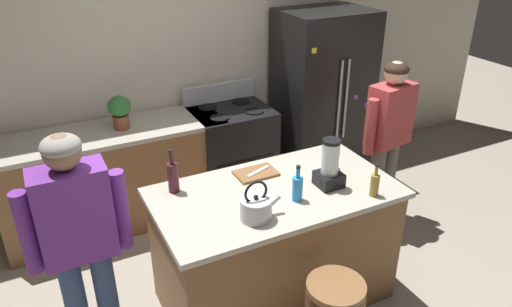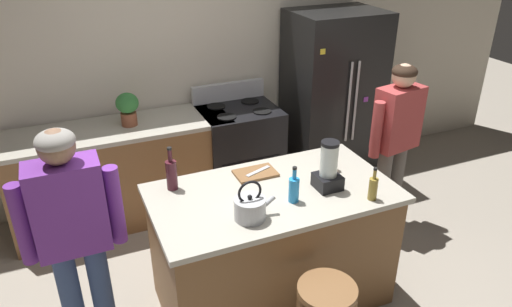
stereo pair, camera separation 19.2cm
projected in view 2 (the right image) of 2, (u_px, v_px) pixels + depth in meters
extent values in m
plane|color=#9E9384|center=(271.00, 295.00, 3.71)|extent=(14.00, 14.00, 0.00)
cube|color=beige|center=(189.00, 61.00, 4.71)|extent=(8.00, 0.10, 2.70)
cube|color=brown|center=(272.00, 249.00, 3.51)|extent=(1.62, 0.86, 0.90)
cube|color=#B2AD9E|center=(273.00, 194.00, 3.30)|extent=(1.68, 0.92, 0.04)
cube|color=brown|center=(125.00, 175.00, 4.50)|extent=(2.00, 0.64, 0.90)
cube|color=#B2AD9E|center=(119.00, 129.00, 4.29)|extent=(2.00, 0.64, 0.04)
cube|color=black|center=(332.00, 99.00, 5.03)|extent=(0.90, 0.70, 1.81)
cylinder|color=#B7BABF|center=(349.00, 103.00, 4.67)|extent=(0.02, 0.02, 0.81)
cylinder|color=#B7BABF|center=(356.00, 102.00, 4.70)|extent=(0.02, 0.02, 0.81)
cube|color=yellow|center=(323.00, 52.00, 4.33)|extent=(0.05, 0.01, 0.05)
cube|color=purple|center=(377.00, 107.00, 4.86)|extent=(0.05, 0.01, 0.05)
cube|color=purple|center=(366.00, 99.00, 4.76)|extent=(0.05, 0.01, 0.05)
cube|color=black|center=(240.00, 153.00, 4.87)|extent=(0.76, 0.64, 0.94)
cube|color=black|center=(252.00, 171.00, 4.63)|extent=(0.60, 0.01, 0.24)
cube|color=#B7BABF|center=(228.00, 91.00, 4.86)|extent=(0.76, 0.06, 0.18)
cylinder|color=black|center=(227.00, 117.00, 4.47)|extent=(0.18, 0.18, 0.01)
cylinder|color=black|center=(262.00, 111.00, 4.60)|extent=(0.18, 0.18, 0.01)
cylinder|color=black|center=(216.00, 106.00, 4.72)|extent=(0.18, 0.18, 0.01)
cylinder|color=black|center=(250.00, 101.00, 4.84)|extent=(0.18, 0.18, 0.01)
cylinder|color=#384C7A|center=(103.00, 300.00, 3.05)|extent=(0.13, 0.13, 0.89)
cube|color=#723399|center=(69.00, 207.00, 2.70)|extent=(0.40, 0.22, 0.56)
cylinder|color=#723399|center=(22.00, 225.00, 2.63)|extent=(0.09, 0.09, 0.50)
cylinder|color=#723399|center=(115.00, 205.00, 2.81)|extent=(0.09, 0.09, 0.50)
sphere|color=#8C664C|center=(56.00, 147.00, 2.53)|extent=(0.20, 0.20, 0.20)
ellipsoid|color=gray|center=(55.00, 141.00, 2.51)|extent=(0.21, 0.21, 0.12)
cylinder|color=#66605B|center=(395.00, 183.00, 4.46)|extent=(0.15, 0.15, 0.80)
cylinder|color=#66605B|center=(381.00, 189.00, 4.37)|extent=(0.15, 0.15, 0.80)
cube|color=#B23F3F|center=(398.00, 118.00, 4.11)|extent=(0.43, 0.29, 0.55)
cylinder|color=#B23F3F|center=(417.00, 117.00, 4.26)|extent=(0.10, 0.10, 0.50)
cylinder|color=#B23F3F|center=(377.00, 130.00, 4.01)|extent=(0.10, 0.10, 0.50)
sphere|color=#D8AD8C|center=(404.00, 76.00, 3.94)|extent=(0.23, 0.23, 0.20)
ellipsoid|color=#332319|center=(405.00, 72.00, 3.93)|extent=(0.24, 0.24, 0.12)
cylinder|color=brown|center=(327.00, 290.00, 2.84)|extent=(0.36, 0.36, 0.04)
cylinder|color=brown|center=(129.00, 119.00, 4.29)|extent=(0.14, 0.14, 0.12)
ellipsoid|color=#337A38|center=(127.00, 103.00, 4.22)|extent=(0.20, 0.20, 0.18)
cube|color=black|center=(327.00, 181.00, 3.31)|extent=(0.17, 0.17, 0.10)
cylinder|color=silver|center=(329.00, 160.00, 3.24)|extent=(0.12, 0.12, 0.23)
cylinder|color=black|center=(330.00, 143.00, 3.18)|extent=(0.12, 0.12, 0.02)
cylinder|color=olive|center=(373.00, 189.00, 3.17)|extent=(0.06, 0.06, 0.15)
cylinder|color=olive|center=(375.00, 174.00, 3.12)|extent=(0.02, 0.02, 0.07)
cylinder|color=black|center=(375.00, 169.00, 3.10)|extent=(0.03, 0.03, 0.02)
cylinder|color=#B24C26|center=(332.00, 161.00, 3.54)|extent=(0.06, 0.06, 0.14)
cylinder|color=#B24C26|center=(333.00, 149.00, 3.49)|extent=(0.02, 0.02, 0.06)
cylinder|color=black|center=(334.00, 144.00, 3.47)|extent=(0.03, 0.03, 0.02)
cylinder|color=#268CD8|center=(294.00, 190.00, 3.14)|extent=(0.07, 0.07, 0.17)
cylinder|color=#268CD8|center=(295.00, 174.00, 3.08)|extent=(0.03, 0.03, 0.07)
cylinder|color=black|center=(295.00, 168.00, 3.07)|extent=(0.03, 0.03, 0.02)
cylinder|color=#471923|center=(172.00, 175.00, 3.27)|extent=(0.08, 0.08, 0.21)
cylinder|color=#471923|center=(170.00, 156.00, 3.21)|extent=(0.03, 0.03, 0.09)
cylinder|color=black|center=(169.00, 149.00, 3.18)|extent=(0.03, 0.03, 0.02)
cylinder|color=#B7BABF|center=(250.00, 209.00, 2.97)|extent=(0.20, 0.20, 0.14)
sphere|color=black|center=(250.00, 197.00, 2.93)|extent=(0.03, 0.03, 0.03)
cylinder|color=#B7BABF|center=(269.00, 201.00, 3.00)|extent=(0.09, 0.03, 0.08)
torus|color=black|center=(250.00, 192.00, 2.91)|extent=(0.16, 0.02, 0.16)
cube|color=brown|center=(255.00, 173.00, 3.50)|extent=(0.30, 0.20, 0.02)
cube|color=#B7BABF|center=(258.00, 171.00, 3.50)|extent=(0.22, 0.10, 0.01)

